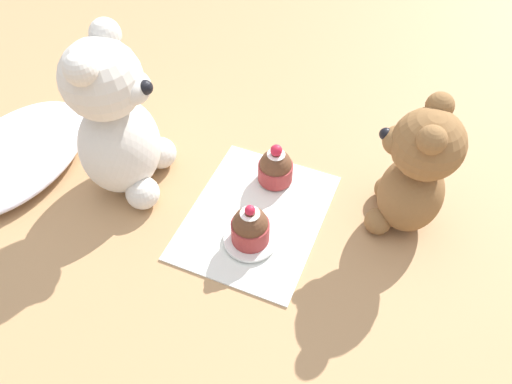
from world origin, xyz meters
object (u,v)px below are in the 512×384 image
Objects in this scene: saucer_plate at (250,239)px; cupcake_near_tan_bear at (250,227)px; teddy_bear_cream at (116,124)px; teddy_bear_tan at (416,172)px; cupcake_near_cream_bear at (275,167)px.

cupcake_near_tan_bear is (0.00, 0.00, 0.03)m from saucer_plate.
cupcake_near_tan_bear is (-0.04, -0.22, -0.08)m from teddy_bear_cream.
teddy_bear_tan reaches higher than cupcake_near_cream_bear.
teddy_bear_tan is 0.24m from saucer_plate.
teddy_bear_cream reaches higher than saucer_plate.
teddy_bear_cream reaches higher than cupcake_near_cream_bear.
teddy_bear_cream is 3.37× the size of saucer_plate.
teddy_bear_tan is 2.72× the size of saucer_plate.
teddy_bear_cream reaches higher than teddy_bear_tan.
saucer_plate is 0.03m from cupcake_near_tan_bear.
teddy_bear_tan is at bearing -56.04° from saucer_plate.
cupcake_near_cream_bear reaches higher than saucer_plate.
teddy_bear_tan is 2.94× the size of cupcake_near_tan_bear.
cupcake_near_cream_bear is at bearing -90.88° from teddy_bear_tan.
cupcake_near_cream_bear is (-0.00, 0.20, -0.07)m from teddy_bear_tan.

